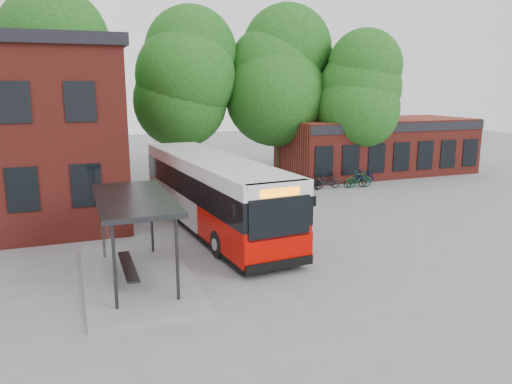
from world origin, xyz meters
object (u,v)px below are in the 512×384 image
object	(u,v)px
bicycle_1	(312,183)
bicycle_5	(359,179)
bicycle_6	(355,182)
bicycle_0	(302,184)
bicycle_4	(325,180)
bus_shelter	(136,238)
bicycle_2	(327,182)
city_bus	(213,194)
bicycle_7	(364,176)

from	to	relation	value
bicycle_1	bicycle_5	size ratio (longest dim) A/B	0.90
bicycle_5	bicycle_6	bearing A→B (deg)	78.31
bicycle_0	bicycle_4	bearing A→B (deg)	-78.29
bus_shelter	bicycle_0	distance (m)	15.88
bicycle_5	bicycle_4	bearing A→B (deg)	60.77
bicycle_6	bicycle_0	bearing A→B (deg)	94.59
bicycle_4	bus_shelter	bearing A→B (deg)	135.59
bicycle_2	bicycle_6	world-z (taller)	bicycle_2
bicycle_1	bicycle_5	xyz separation A→B (m)	(3.30, -0.12, 0.05)
bicycle_6	city_bus	bearing A→B (deg)	126.71
bicycle_0	bicycle_5	size ratio (longest dim) A/B	0.93
bus_shelter	bicycle_5	size ratio (longest dim) A/B	3.87
bicycle_2	bicycle_5	size ratio (longest dim) A/B	0.97
bicycle_2	bicycle_6	bearing A→B (deg)	-101.65
bus_shelter	bicycle_0	world-z (taller)	bus_shelter
bicycle_4	bicycle_0	bearing A→B (deg)	115.97
city_bus	bicycle_4	world-z (taller)	city_bus
bicycle_0	bicycle_7	bearing A→B (deg)	-89.23
bicycle_0	bicycle_2	distance (m)	1.81
bicycle_0	bicycle_1	xyz separation A→B (m)	(0.56, -0.24, 0.05)
bicycle_1	bicycle_6	size ratio (longest dim) A/B	1.07
city_bus	bicycle_7	distance (m)	14.32
city_bus	bicycle_5	xyz separation A→B (m)	(11.24, 5.68, -1.09)
bicycle_4	bicycle_7	world-z (taller)	bicycle_7
bicycle_2	bicycle_7	xyz separation A→B (m)	(3.26, 0.91, -0.01)
bicycle_4	city_bus	bearing A→B (deg)	130.45
bus_shelter	city_bus	xyz separation A→B (m)	(4.06, 4.93, 0.19)
bicycle_0	bicycle_7	size ratio (longest dim) A/B	1.13
bicycle_0	bicycle_4	size ratio (longest dim) A/B	1.08
bicycle_1	bicycle_7	xyz separation A→B (m)	(4.51, 1.18, -0.04)
bus_shelter	city_bus	world-z (taller)	city_bus
bus_shelter	bicycle_6	bearing A→B (deg)	35.29
bicycle_5	bicycle_6	world-z (taller)	bicycle_5
bicycle_2	bus_shelter	bearing A→B (deg)	128.04
bicycle_4	bicycle_6	distance (m)	1.92
bicycle_2	bicycle_6	size ratio (longest dim) A/B	1.15
bicycle_7	bicycle_6	bearing A→B (deg)	136.53
city_bus	bicycle_6	distance (m)	12.49
bus_shelter	bicycle_4	xyz separation A→B (m)	(13.51, 11.78, -1.04)
bus_shelter	bicycle_2	size ratio (longest dim) A/B	3.98
bicycle_0	bicycle_4	xyz separation A→B (m)	(2.07, 0.81, -0.03)
bicycle_5	city_bus	bearing A→B (deg)	120.68
bicycle_1	city_bus	bearing A→B (deg)	110.68
bicycle_4	bicycle_7	size ratio (longest dim) A/B	1.05
bicycle_0	bicycle_4	world-z (taller)	bicycle_0
bicycle_0	bicycle_2	size ratio (longest dim) A/B	0.95
bicycle_6	bicycle_5	bearing A→B (deg)	-96.39
bicycle_4	bicycle_5	size ratio (longest dim) A/B	0.86
bicycle_0	bicycle_7	world-z (taller)	bicycle_7
bicycle_1	bicycle_5	bearing A→B (deg)	-107.45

